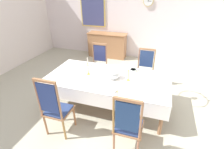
{
  "coord_description": "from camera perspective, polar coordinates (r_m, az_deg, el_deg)",
  "views": [
    {
      "loc": [
        0.98,
        -2.92,
        2.42
      ],
      "look_at": [
        0.11,
        -0.12,
        0.85
      ],
      "focal_mm": 26.47,
      "sensor_mm": 36.0,
      "label": 1
    }
  ],
  "objects": [
    {
      "name": "ground",
      "position": [
        3.93,
        -1.06,
        -10.22
      ],
      "size": [
        7.26,
        6.14,
        0.04
      ],
      "primitive_type": "cube",
      "color": "#B6B59E"
    },
    {
      "name": "back_wall",
      "position": [
        6.17,
        8.44,
        19.85
      ],
      "size": [
        7.26,
        0.08,
        3.11
      ],
      "primitive_type": "cube",
      "color": "silver",
      "rests_on": "ground"
    },
    {
      "name": "dining_table",
      "position": [
        3.49,
        -1.49,
        -2.01
      ],
      "size": [
        2.54,
        1.21,
        0.73
      ],
      "color": "#A27241",
      "rests_on": "ground"
    },
    {
      "name": "tablecloth",
      "position": [
        3.49,
        -1.49,
        -1.96
      ],
      "size": [
        2.56,
        1.23,
        0.31
      ],
      "color": "white",
      "rests_on": "dining_table"
    },
    {
      "name": "chair_south_a",
      "position": [
        3.04,
        -19.08,
        -10.64
      ],
      "size": [
        0.44,
        0.42,
        1.2
      ],
      "color": "#9B643E",
      "rests_on": "ground"
    },
    {
      "name": "chair_north_a",
      "position": [
        4.58,
        -4.71,
        3.98
      ],
      "size": [
        0.44,
        0.42,
        1.08
      ],
      "rotation": [
        0.0,
        0.0,
        3.14
      ],
      "color": "#A16744",
      "rests_on": "ground"
    },
    {
      "name": "chair_south_b",
      "position": [
        2.63,
        5.55,
        -16.79
      ],
      "size": [
        0.44,
        0.42,
        1.13
      ],
      "color": "#98693C",
      "rests_on": "ground"
    },
    {
      "name": "chair_north_b",
      "position": [
        4.31,
        11.32,
        1.78
      ],
      "size": [
        0.44,
        0.42,
        1.06
      ],
      "rotation": [
        0.0,
        0.0,
        3.14
      ],
      "color": "olive",
      "rests_on": "ground"
    },
    {
      "name": "soup_tureen",
      "position": [
        3.37,
        0.43,
        0.33
      ],
      "size": [
        0.28,
        0.28,
        0.23
      ],
      "color": "silver",
      "rests_on": "tablecloth"
    },
    {
      "name": "candlestick_west",
      "position": [
        3.53,
        -8.27,
        2.32
      ],
      "size": [
        0.07,
        0.07,
        0.39
      ],
      "color": "gold",
      "rests_on": "tablecloth"
    },
    {
      "name": "candlestick_east",
      "position": [
        3.29,
        5.7,
        0.05
      ],
      "size": [
        0.07,
        0.07,
        0.35
      ],
      "color": "gold",
      "rests_on": "tablecloth"
    },
    {
      "name": "bowl_near_left",
      "position": [
        3.76,
        7.32,
        1.63
      ],
      "size": [
        0.16,
        0.16,
        0.03
      ],
      "color": "silver",
      "rests_on": "tablecloth"
    },
    {
      "name": "bowl_near_right",
      "position": [
        2.99,
        -0.04,
        -5.65
      ],
      "size": [
        0.15,
        0.15,
        0.04
      ],
      "color": "silver",
      "rests_on": "tablecloth"
    },
    {
      "name": "bowl_far_left",
      "position": [
        4.02,
        -8.11,
        3.41
      ],
      "size": [
        0.16,
        0.16,
        0.03
      ],
      "color": "silver",
      "rests_on": "tablecloth"
    },
    {
      "name": "spoon_primary",
      "position": [
        3.77,
        9.06,
        1.39
      ],
      "size": [
        0.05,
        0.18,
        0.01
      ],
      "rotation": [
        0.0,
        0.0,
        -0.16
      ],
      "color": "gold",
      "rests_on": "tablecloth"
    },
    {
      "name": "spoon_secondary",
      "position": [
        2.99,
        1.87,
        -5.94
      ],
      "size": [
        0.06,
        0.17,
        0.01
      ],
      "rotation": [
        0.0,
        0.0,
        0.26
      ],
      "color": "gold",
      "rests_on": "tablecloth"
    },
    {
      "name": "sideboard",
      "position": [
        6.35,
        -1.63,
        10.12
      ],
      "size": [
        1.44,
        0.48,
        0.9
      ],
      "rotation": [
        0.0,
        0.0,
        3.14
      ],
      "color": "#9F6C46",
      "rests_on": "ground"
    },
    {
      "name": "mounted_clock",
      "position": [
        6.0,
        12.42,
        23.54
      ],
      "size": [
        0.33,
        0.06,
        0.33
      ],
      "color": "#D1B251"
    },
    {
      "name": "framed_painting",
      "position": [
        6.54,
        -6.67,
        21.9
      ],
      "size": [
        0.95,
        0.05,
        1.33
      ],
      "color": "#D1B251"
    }
  ]
}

